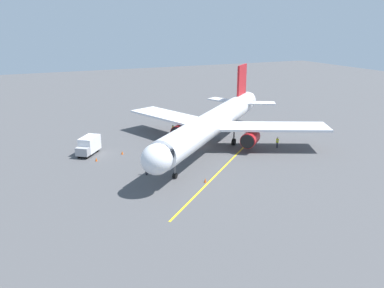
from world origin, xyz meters
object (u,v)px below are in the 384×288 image
airplane (213,123)px  safety_cone_nose_left (122,153)px  box_truck_near_nose (88,146)px  safety_cone_nose_right (205,180)px  ground_crew_loader (277,142)px  safety_cone_wing_port (96,159)px  ground_crew_marshaller (146,168)px  ground_crew_wing_walker (173,130)px

airplane → safety_cone_nose_left: size_ratio=60.74×
box_truck_near_nose → safety_cone_nose_left: size_ratio=8.81×
airplane → safety_cone_nose_left: (13.81, -2.72, -3.73)m
box_truck_near_nose → safety_cone_nose_right: bearing=123.4°
ground_crew_loader → safety_cone_wing_port: (27.25, -5.36, -0.61)m
ground_crew_marshaller → safety_cone_wing_port: ground_crew_marshaller is taller
ground_crew_loader → safety_cone_nose_left: (23.10, -6.81, -0.61)m
safety_cone_wing_port → ground_crew_marshaller: bearing=121.5°
safety_cone_nose_right → ground_crew_loader: bearing=-154.1°
safety_cone_nose_left → ground_crew_wing_walker: bearing=-147.0°
box_truck_near_nose → safety_cone_wing_port: (-0.38, 3.50, -1.11)m
ground_crew_marshaller → box_truck_near_nose: (5.28, -11.49, 0.50)m
safety_cone_nose_right → safety_cone_wing_port: same height
airplane → box_truck_near_nose: size_ratio=6.89×
airplane → safety_cone_wing_port: 18.38m
ground_crew_loader → safety_cone_nose_right: size_ratio=3.11×
ground_crew_marshaller → ground_crew_loader: same height
ground_crew_wing_walker → ground_crew_loader: 18.47m
ground_crew_marshaller → box_truck_near_nose: size_ratio=0.35×
safety_cone_nose_right → safety_cone_wing_port: size_ratio=1.00×
ground_crew_marshaller → safety_cone_nose_left: size_ratio=3.11×
ground_crew_wing_walker → box_truck_near_nose: bearing=18.1°
ground_crew_loader → airplane: bearing=-23.7°
airplane → safety_cone_wing_port: size_ratio=60.74×
ground_crew_marshaller → ground_crew_wing_walker: bearing=-121.7°
ground_crew_wing_walker → safety_cone_wing_port: 17.41m
ground_crew_wing_walker → ground_crew_loader: (-12.11, 13.94, 0.00)m
airplane → ground_crew_loader: airplane is taller
safety_cone_nose_right → ground_crew_marshaller: bearing=-42.7°
box_truck_near_nose → safety_cone_nose_right: size_ratio=8.81×
box_truck_near_nose → safety_cone_nose_left: bearing=155.7°
safety_cone_nose_left → airplane: bearing=168.8°
ground_crew_wing_walker → airplane: bearing=106.0°
airplane → box_truck_near_nose: airplane is taller
ground_crew_marshaller → ground_crew_wing_walker: same height
ground_crew_marshaller → ground_crew_loader: bearing=-173.3°
airplane → ground_crew_loader: size_ratio=19.54×
airplane → safety_cone_nose_left: 14.56m
box_truck_near_nose → safety_cone_nose_left: (-4.53, 2.05, -1.11)m
airplane → ground_crew_wing_walker: 10.71m
ground_crew_wing_walker → box_truck_near_nose: (15.52, 5.08, 0.50)m
safety_cone_nose_left → ground_crew_marshaller: bearing=94.5°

